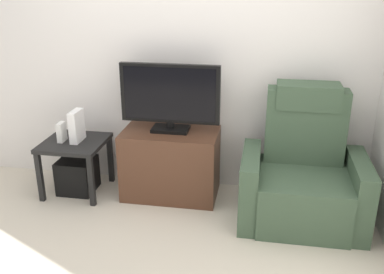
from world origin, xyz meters
name	(u,v)px	position (x,y,z in m)	size (l,w,h in m)	color
ground_plane	(133,245)	(0.00, 0.00, 0.00)	(6.40, 6.40, 0.00)	beige
wall_back	(164,46)	(0.00, 1.13, 1.30)	(6.40, 0.06, 2.60)	silver
tv_stand	(171,163)	(0.11, 0.82, 0.31)	(0.83, 0.49, 0.61)	#4C2D1E
television	(170,96)	(0.11, 0.84, 0.92)	(0.86, 0.20, 0.59)	black
recliner_armchair	(303,176)	(1.25, 0.63, 0.37)	(0.98, 0.78, 1.08)	#384C38
side_table	(75,149)	(-0.76, 0.75, 0.41)	(0.54, 0.54, 0.49)	black
subwoofer_box	(78,175)	(-0.76, 0.75, 0.16)	(0.31, 0.31, 0.31)	black
book_upright	(62,132)	(-0.86, 0.73, 0.58)	(0.05, 0.11, 0.17)	white
game_console	(77,126)	(-0.72, 0.76, 0.63)	(0.07, 0.20, 0.28)	white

